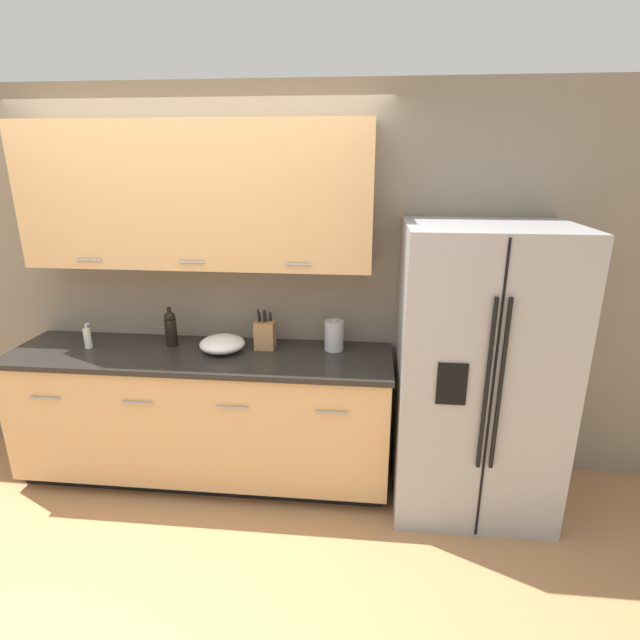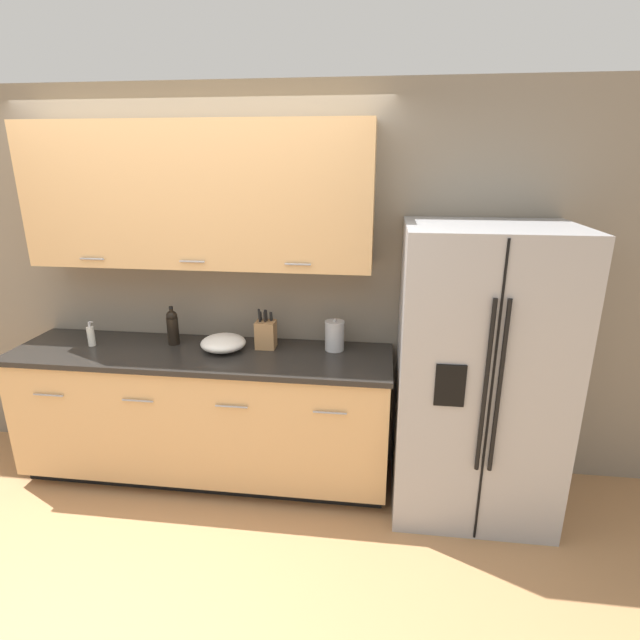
{
  "view_description": "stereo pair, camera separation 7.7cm",
  "coord_description": "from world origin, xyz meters",
  "px_view_note": "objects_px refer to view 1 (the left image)",
  "views": [
    {
      "loc": [
        1.14,
        -2.17,
        2.14
      ],
      "look_at": [
        0.84,
        0.76,
        1.18
      ],
      "focal_mm": 28.0,
      "sensor_mm": 36.0,
      "label": 1
    },
    {
      "loc": [
        1.22,
        -2.16,
        2.14
      ],
      "look_at": [
        0.84,
        0.76,
        1.18
      ],
      "focal_mm": 28.0,
      "sensor_mm": 36.0,
      "label": 2
    }
  ],
  "objects_px": {
    "soap_dispenser": "(88,338)",
    "steel_canister": "(334,335)",
    "refrigerator": "(477,373)",
    "wine_bottle": "(171,328)",
    "knife_block": "(265,334)",
    "mixing_bowl": "(222,344)"
  },
  "relations": [
    {
      "from": "knife_block",
      "to": "soap_dispenser",
      "type": "distance_m",
      "value": 1.18
    },
    {
      "from": "wine_bottle",
      "to": "soap_dispenser",
      "type": "distance_m",
      "value": 0.55
    },
    {
      "from": "refrigerator",
      "to": "soap_dispenser",
      "type": "xyz_separation_m",
      "value": [
        -2.53,
        0.07,
        0.1
      ]
    },
    {
      "from": "soap_dispenser",
      "to": "mixing_bowl",
      "type": "relative_size",
      "value": 0.58
    },
    {
      "from": "wine_bottle",
      "to": "refrigerator",
      "type": "bearing_deg",
      "value": -4.95
    },
    {
      "from": "refrigerator",
      "to": "mixing_bowl",
      "type": "height_order",
      "value": "refrigerator"
    },
    {
      "from": "knife_block",
      "to": "soap_dispenser",
      "type": "relative_size",
      "value": 1.6
    },
    {
      "from": "mixing_bowl",
      "to": "knife_block",
      "type": "bearing_deg",
      "value": 17.81
    },
    {
      "from": "wine_bottle",
      "to": "steel_canister",
      "type": "height_order",
      "value": "wine_bottle"
    },
    {
      "from": "refrigerator",
      "to": "knife_block",
      "type": "relative_size",
      "value": 6.52
    },
    {
      "from": "refrigerator",
      "to": "knife_block",
      "type": "distance_m",
      "value": 1.37
    },
    {
      "from": "steel_canister",
      "to": "mixing_bowl",
      "type": "bearing_deg",
      "value": -171.8
    },
    {
      "from": "knife_block",
      "to": "mixing_bowl",
      "type": "bearing_deg",
      "value": -162.19
    },
    {
      "from": "knife_block",
      "to": "steel_canister",
      "type": "relative_size",
      "value": 1.28
    },
    {
      "from": "knife_block",
      "to": "steel_canister",
      "type": "distance_m",
      "value": 0.46
    },
    {
      "from": "soap_dispenser",
      "to": "mixing_bowl",
      "type": "distance_m",
      "value": 0.91
    },
    {
      "from": "refrigerator",
      "to": "wine_bottle",
      "type": "relative_size",
      "value": 6.71
    },
    {
      "from": "soap_dispenser",
      "to": "steel_canister",
      "type": "distance_m",
      "value": 1.64
    },
    {
      "from": "refrigerator",
      "to": "soap_dispenser",
      "type": "height_order",
      "value": "refrigerator"
    },
    {
      "from": "knife_block",
      "to": "mixing_bowl",
      "type": "relative_size",
      "value": 0.93
    },
    {
      "from": "soap_dispenser",
      "to": "mixing_bowl",
      "type": "bearing_deg",
      "value": 1.75
    },
    {
      "from": "refrigerator",
      "to": "wine_bottle",
      "type": "distance_m",
      "value": 2.0
    }
  ]
}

